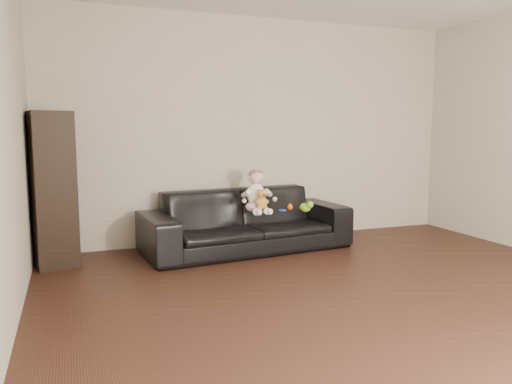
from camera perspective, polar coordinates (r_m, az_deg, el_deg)
name	(u,v)px	position (r m, az deg, el deg)	size (l,w,h in m)	color
floor	(399,318)	(3.76, 15.98, -13.68)	(5.50, 5.50, 0.00)	#351C12
wall_back	(260,130)	(5.94, 0.41, 7.06)	(5.00, 5.00, 0.00)	#B5AB98
sofa	(246,220)	(5.45, -1.13, -3.27)	(2.24, 0.87, 0.65)	black
cabinet	(52,189)	(5.19, -22.27, 0.30)	(0.37, 0.51, 1.49)	black
shelf_item	(53,154)	(5.16, -22.23, 3.99)	(0.18, 0.25, 0.28)	silver
baby	(256,194)	(5.31, 0.05, -0.19)	(0.35, 0.42, 0.46)	white
teddy_bear	(262,199)	(5.19, 0.70, -0.86)	(0.12, 0.12, 0.21)	#C68C38
toy_green	(305,207)	(5.39, 5.63, -1.77)	(0.12, 0.14, 0.10)	#70D719
toy_rattle	(290,208)	(5.48, 3.91, -1.79)	(0.06, 0.06, 0.06)	#D74919
toy_blue_disc	(283,210)	(5.47, 3.07, -2.08)	(0.09, 0.09, 0.01)	blue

